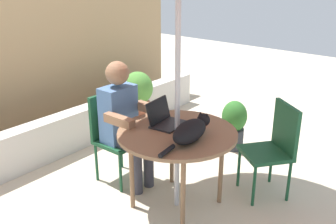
{
  "coord_description": "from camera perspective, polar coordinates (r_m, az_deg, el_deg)",
  "views": [
    {
      "loc": [
        -2.33,
        -1.81,
        2.03
      ],
      "look_at": [
        0.0,
        0.1,
        0.87
      ],
      "focal_mm": 41.09,
      "sensor_mm": 36.0,
      "label": 1
    }
  ],
  "objects": [
    {
      "name": "planter_wall_low",
      "position": [
        4.54,
        -15.29,
        -3.16
      ],
      "size": [
        4.61,
        0.2,
        0.46
      ],
      "primitive_type": "cube",
      "color": "beige",
      "rests_on": "ground"
    },
    {
      "name": "fence_back",
      "position": [
        4.92,
        -21.19,
        6.7
      ],
      "size": [
        5.12,
        0.08,
        1.87
      ],
      "primitive_type": "cube",
      "color": "tan",
      "rests_on": "ground"
    },
    {
      "name": "patio_table",
      "position": [
        3.25,
        1.37,
        -3.86
      ],
      "size": [
        1.01,
        1.01,
        0.72
      ],
      "color": "brown",
      "rests_on": "ground"
    },
    {
      "name": "chair_occupied",
      "position": [
        3.81,
        -8.11,
        -2.69
      ],
      "size": [
        0.4,
        0.4,
        0.88
      ],
      "color": "#194C2D",
      "rests_on": "ground"
    },
    {
      "name": "cat",
      "position": [
        3.04,
        3.46,
        -2.78
      ],
      "size": [
        0.65,
        0.23,
        0.17
      ],
      "color": "black",
      "rests_on": "patio_table"
    },
    {
      "name": "chair_empty",
      "position": [
        3.64,
        15.54,
        -4.48
      ],
      "size": [
        0.56,
        0.56,
        0.88
      ],
      "color": "#194C2D",
      "rests_on": "ground"
    },
    {
      "name": "potted_plant_by_chair",
      "position": [
        4.52,
        9.76,
        -1.67
      ],
      "size": [
        0.29,
        0.29,
        0.59
      ],
      "color": "#33383D",
      "rests_on": "ground"
    },
    {
      "name": "ground_plane",
      "position": [
        3.58,
        1.27,
        -13.52
      ],
      "size": [
        14.0,
        14.0,
        0.0
      ],
      "primitive_type": "plane",
      "color": "beige"
    },
    {
      "name": "person_seated",
      "position": [
        3.64,
        -6.55,
        -0.87
      ],
      "size": [
        0.48,
        0.48,
        1.22
      ],
      "color": "#4C72A5",
      "rests_on": "ground"
    },
    {
      "name": "potted_plant_near_fence",
      "position": [
        5.22,
        -4.48,
        2.61
      ],
      "size": [
        0.41,
        0.41,
        0.7
      ],
      "color": "#9E5138",
      "rests_on": "ground"
    },
    {
      "name": "laptop",
      "position": [
        3.35,
        -0.7,
        -0.81
      ],
      "size": [
        0.33,
        0.29,
        0.21
      ],
      "color": "black",
      "rests_on": "patio_table"
    }
  ]
}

